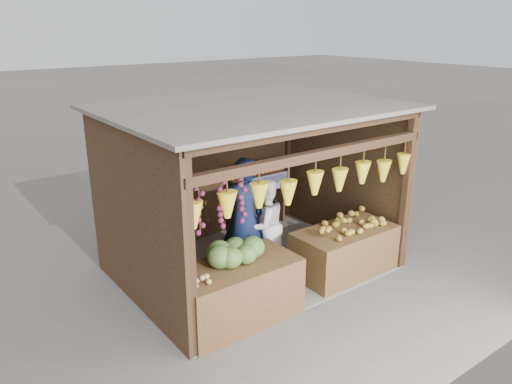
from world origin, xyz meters
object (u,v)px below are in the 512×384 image
counter_right (344,251)px  vendor_seated (152,246)px  woman_standing (265,225)px  man_standing (243,217)px  counter_left (236,292)px

counter_right → vendor_seated: bearing=159.2°
woman_standing → man_standing: bearing=-12.9°
counter_right → vendor_seated: 3.01m
counter_right → counter_left: bearing=-178.1°
counter_right → man_standing: man_standing is taller
man_standing → counter_left: bearing=65.1°
counter_left → counter_right: counter_left is taller
man_standing → woman_standing: 0.43m
counter_left → counter_right: bearing=1.9°
counter_right → woman_standing: woman_standing is taller
counter_left → man_standing: (0.84, 1.02, 0.55)m
counter_right → vendor_seated: size_ratio=1.42×
counter_left → woman_standing: bearing=38.3°
man_standing → vendor_seated: (-1.50, 0.11, -0.11)m
counter_left → woman_standing: size_ratio=1.12×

